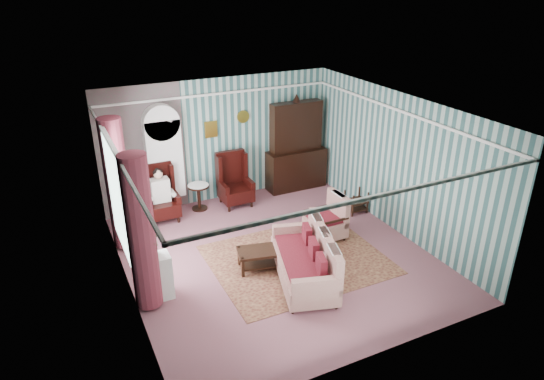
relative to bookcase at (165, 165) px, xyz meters
name	(u,v)px	position (x,y,z in m)	size (l,w,h in m)	color
floor	(276,256)	(1.35, -2.84, -1.12)	(6.00, 6.00, 0.00)	#8D5261
room_shell	(241,161)	(0.73, -2.66, 0.89)	(5.53, 6.02, 2.91)	#345E5C
bookcase	(165,165)	(0.00, 0.00, 0.00)	(0.80, 0.28, 2.24)	white
dresser_hutch	(297,143)	(3.25, -0.12, 0.06)	(1.50, 0.56, 2.36)	black
wingback_left	(160,194)	(-0.25, -0.39, -0.50)	(0.76, 0.80, 1.25)	black
wingback_right	(235,180)	(1.50, -0.39, -0.50)	(0.76, 0.80, 1.25)	black
seated_woman	(161,195)	(-0.25, -0.39, -0.53)	(0.44, 0.40, 1.18)	white
round_side_table	(199,197)	(0.65, -0.24, -0.82)	(0.50, 0.50, 0.60)	black
nest_table	(356,201)	(3.82, -1.94, -0.85)	(0.45, 0.38, 0.54)	black
plant_stand	(155,278)	(-1.05, -3.14, -0.72)	(0.55, 0.35, 0.80)	silver
rug	(297,259)	(1.65, -3.14, -1.11)	(3.20, 2.60, 0.01)	#481A18
sofa	(304,254)	(1.42, -3.79, -0.58)	(1.95, 0.90, 1.09)	beige
floral_armchair	(326,217)	(2.57, -2.64, -0.65)	(0.78, 0.86, 0.93)	beige
coffee_table	(261,259)	(0.91, -3.11, -0.92)	(0.86, 0.50, 0.40)	black
potted_plant_a	(147,251)	(-1.14, -3.28, -0.11)	(0.39, 0.34, 0.43)	#174A18
potted_plant_b	(152,241)	(-1.00, -3.04, -0.09)	(0.26, 0.21, 0.47)	#1B561E
potted_plant_c	(149,243)	(-1.07, -3.04, -0.11)	(0.23, 0.23, 0.41)	#214D18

